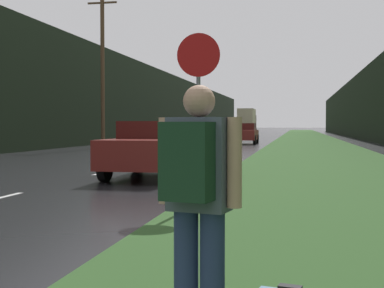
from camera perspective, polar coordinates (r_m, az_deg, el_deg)
name	(u,v)px	position (r m, az deg, el deg)	size (l,w,h in m)	color
grass_verge	(311,144)	(39.77, 12.56, -0.02)	(6.00, 240.00, 0.02)	#2D5123
lane_stripe_c	(112,170)	(16.61, -8.55, -2.81)	(0.12, 3.00, 0.01)	silver
lane_stripe_d	(167,157)	(23.30, -2.71, -1.41)	(0.12, 3.00, 0.01)	silver
lane_stripe_e	(197,150)	(30.13, 0.50, -0.63)	(0.12, 3.00, 0.01)	silver
lane_stripe_f	(215,145)	(37.03, 2.51, -0.13)	(0.12, 3.00, 0.01)	silver
treeline_far_side	(139,102)	(52.04, -5.71, 4.44)	(2.00, 140.00, 7.20)	black
treeline_near_side	(378,103)	(50.26, 19.19, 4.12)	(2.00, 140.00, 6.65)	black
utility_pole_far	(103,69)	(32.61, -9.52, 7.84)	(1.80, 0.24, 9.17)	#4C3823
stop_sign	(198,98)	(9.24, 0.69, 4.97)	(0.75, 0.07, 2.98)	slate
hitchhiker_with_backpack	(197,194)	(3.45, 0.53, -5.37)	(0.57, 0.46, 1.66)	navy
car_passing_near	(152,148)	(14.40, -4.25, -0.46)	(1.87, 4.31, 1.50)	maroon
car_passing_far	(245,133)	(39.73, 5.68, 1.13)	(1.83, 4.04, 1.54)	maroon
delivery_truck	(247,121)	(79.26, 5.90, 2.43)	(2.41, 7.53, 3.77)	#6E684F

